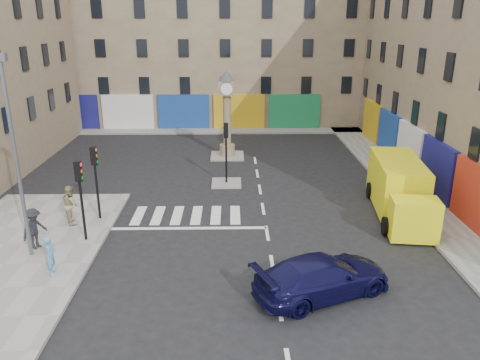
{
  "coord_description": "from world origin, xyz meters",
  "views": [
    {
      "loc": [
        -1.63,
        -19.09,
        9.66
      ],
      "look_at": [
        -1.25,
        2.97,
        2.0
      ],
      "focal_mm": 35.0,
      "sensor_mm": 36.0,
      "label": 1
    }
  ],
  "objects_px": {
    "traffic_light_left_far": "(95,171)",
    "yellow_van": "(399,189)",
    "pedestrian_blue": "(50,255)",
    "clock_pillar": "(227,109)",
    "traffic_light_left_near": "(80,188)",
    "navy_sedan": "(323,276)",
    "pedestrian_tan": "(71,205)",
    "traffic_light_island": "(226,143)",
    "pedestrian_dark": "(34,229)",
    "lamp_post": "(14,149)"
  },
  "relations": [
    {
      "from": "traffic_light_left_far",
      "to": "traffic_light_island",
      "type": "xyz_separation_m",
      "value": [
        6.3,
        5.4,
        -0.03
      ]
    },
    {
      "from": "traffic_light_left_near",
      "to": "navy_sedan",
      "type": "distance_m",
      "value": 11.03
    },
    {
      "from": "traffic_light_island",
      "to": "pedestrian_tan",
      "type": "relative_size",
      "value": 1.93
    },
    {
      "from": "pedestrian_tan",
      "to": "pedestrian_blue",
      "type": "bearing_deg",
      "value": 160.56
    },
    {
      "from": "pedestrian_dark",
      "to": "lamp_post",
      "type": "bearing_deg",
      "value": -150.63
    },
    {
      "from": "lamp_post",
      "to": "pedestrian_tan",
      "type": "relative_size",
      "value": 4.32
    },
    {
      "from": "traffic_light_left_far",
      "to": "yellow_van",
      "type": "distance_m",
      "value": 15.37
    },
    {
      "from": "traffic_light_island",
      "to": "pedestrian_dark",
      "type": "distance_m",
      "value": 11.98
    },
    {
      "from": "lamp_post",
      "to": "traffic_light_left_far",
      "type": "bearing_deg",
      "value": 63.43
    },
    {
      "from": "traffic_light_left_far",
      "to": "clock_pillar",
      "type": "xyz_separation_m",
      "value": [
        6.3,
        11.4,
        0.93
      ]
    },
    {
      "from": "traffic_light_left_near",
      "to": "traffic_light_left_far",
      "type": "height_order",
      "value": "same"
    },
    {
      "from": "traffic_light_island",
      "to": "navy_sedan",
      "type": "distance_m",
      "value": 12.87
    },
    {
      "from": "traffic_light_left_near",
      "to": "traffic_light_island",
      "type": "xyz_separation_m",
      "value": [
        6.3,
        7.8,
        -0.03
      ]
    },
    {
      "from": "lamp_post",
      "to": "navy_sedan",
      "type": "bearing_deg",
      "value": -14.29
    },
    {
      "from": "traffic_light_island",
      "to": "pedestrian_dark",
      "type": "bearing_deg",
      "value": -133.69
    },
    {
      "from": "traffic_light_left_near",
      "to": "traffic_light_island",
      "type": "bearing_deg",
      "value": 51.07
    },
    {
      "from": "traffic_light_island",
      "to": "lamp_post",
      "type": "bearing_deg",
      "value": -131.71
    },
    {
      "from": "traffic_light_left_near",
      "to": "pedestrian_blue",
      "type": "relative_size",
      "value": 2.36
    },
    {
      "from": "traffic_light_left_far",
      "to": "pedestrian_tan",
      "type": "xyz_separation_m",
      "value": [
        -1.17,
        -0.56,
        -1.51
      ]
    },
    {
      "from": "navy_sedan",
      "to": "pedestrian_blue",
      "type": "height_order",
      "value": "pedestrian_blue"
    },
    {
      "from": "yellow_van",
      "to": "pedestrian_dark",
      "type": "xyz_separation_m",
      "value": [
        -17.2,
        -3.98,
        -0.25
      ]
    },
    {
      "from": "traffic_light_island",
      "to": "pedestrian_blue",
      "type": "relative_size",
      "value": 2.36
    },
    {
      "from": "traffic_light_left_near",
      "to": "lamp_post",
      "type": "distance_m",
      "value": 3.21
    },
    {
      "from": "traffic_light_island",
      "to": "pedestrian_blue",
      "type": "height_order",
      "value": "traffic_light_island"
    },
    {
      "from": "traffic_light_island",
      "to": "pedestrian_tan",
      "type": "distance_m",
      "value": 9.67
    },
    {
      "from": "traffic_light_left_near",
      "to": "clock_pillar",
      "type": "distance_m",
      "value": 15.19
    },
    {
      "from": "clock_pillar",
      "to": "pedestrian_blue",
      "type": "distance_m",
      "value": 18.24
    },
    {
      "from": "yellow_van",
      "to": "pedestrian_blue",
      "type": "distance_m",
      "value": 16.89
    },
    {
      "from": "pedestrian_tan",
      "to": "pedestrian_dark",
      "type": "relative_size",
      "value": 1.04
    },
    {
      "from": "navy_sedan",
      "to": "pedestrian_tan",
      "type": "distance_m",
      "value": 12.75
    },
    {
      "from": "pedestrian_blue",
      "to": "clock_pillar",
      "type": "bearing_deg",
      "value": -34.64
    },
    {
      "from": "lamp_post",
      "to": "yellow_van",
      "type": "relative_size",
      "value": 1.1
    },
    {
      "from": "navy_sedan",
      "to": "pedestrian_blue",
      "type": "distance_m",
      "value": 10.48
    },
    {
      "from": "pedestrian_tan",
      "to": "yellow_van",
      "type": "bearing_deg",
      "value": -113.41
    },
    {
      "from": "clock_pillar",
      "to": "traffic_light_left_near",
      "type": "bearing_deg",
      "value": -114.55
    },
    {
      "from": "clock_pillar",
      "to": "pedestrian_dark",
      "type": "height_order",
      "value": "clock_pillar"
    },
    {
      "from": "traffic_light_left_far",
      "to": "navy_sedan",
      "type": "xyz_separation_m",
      "value": [
        9.94,
        -6.81,
        -1.86
      ]
    },
    {
      "from": "traffic_light_left_near",
      "to": "navy_sedan",
      "type": "height_order",
      "value": "traffic_light_left_near"
    },
    {
      "from": "pedestrian_blue",
      "to": "pedestrian_tan",
      "type": "height_order",
      "value": "pedestrian_tan"
    },
    {
      "from": "traffic_light_island",
      "to": "yellow_van",
      "type": "distance_m",
      "value": 10.18
    },
    {
      "from": "traffic_light_left_near",
      "to": "traffic_light_left_far",
      "type": "bearing_deg",
      "value": 90.0
    },
    {
      "from": "traffic_light_left_near",
      "to": "pedestrian_dark",
      "type": "xyz_separation_m",
      "value": [
        -1.91,
        -0.79,
        -1.55
      ]
    },
    {
      "from": "lamp_post",
      "to": "pedestrian_dark",
      "type": "relative_size",
      "value": 4.51
    },
    {
      "from": "traffic_light_island",
      "to": "pedestrian_dark",
      "type": "height_order",
      "value": "traffic_light_island"
    },
    {
      "from": "lamp_post",
      "to": "clock_pillar",
      "type": "bearing_deg",
      "value": 61.65
    },
    {
      "from": "traffic_light_left_far",
      "to": "lamp_post",
      "type": "height_order",
      "value": "lamp_post"
    },
    {
      "from": "navy_sedan",
      "to": "pedestrian_blue",
      "type": "bearing_deg",
      "value": 58.39
    },
    {
      "from": "traffic_light_left_near",
      "to": "pedestrian_tan",
      "type": "height_order",
      "value": "traffic_light_left_near"
    },
    {
      "from": "clock_pillar",
      "to": "navy_sedan",
      "type": "bearing_deg",
      "value": -78.71
    },
    {
      "from": "pedestrian_dark",
      "to": "clock_pillar",
      "type": "bearing_deg",
      "value": -0.72
    }
  ]
}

